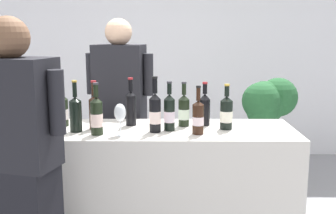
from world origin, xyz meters
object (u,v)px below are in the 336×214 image
object	(u,v)px
wine_glass	(120,114)
person_guest	(18,183)
wine_bottle_2	(155,112)
wine_bottle_0	(184,110)
wine_bottle_3	(97,116)
wine_bottle_5	(169,112)
wine_bottle_10	(131,107)
person_server	(120,126)
wine_bottle_6	(76,113)
wine_bottle_7	(198,117)
wine_bottle_8	(63,110)
potted_shrub	(267,115)
wine_bottle_1	(94,110)
wine_bottle_4	(205,108)
wine_bottle_9	(226,113)

from	to	relation	value
wine_glass	person_guest	xyz separation A→B (m)	(-0.49, -0.47, -0.28)
wine_bottle_2	wine_glass	xyz separation A→B (m)	(-0.22, -0.09, 0.01)
wine_bottle_0	wine_glass	world-z (taller)	wine_bottle_0
wine_bottle_3	wine_bottle_5	size ratio (longest dim) A/B	1.02
wine_bottle_10	person_server	bearing A→B (deg)	105.63
wine_bottle_6	person_server	world-z (taller)	person_server
wine_bottle_7	wine_bottle_10	bearing A→B (deg)	151.84
wine_bottle_6	person_server	bearing A→B (deg)	73.26
wine_glass	wine_bottle_7	bearing A→B (deg)	4.24
wine_bottle_0	person_guest	distance (m)	1.18
wine_bottle_8	wine_bottle_3	bearing A→B (deg)	-40.80
wine_bottle_3	wine_bottle_7	size ratio (longest dim) A/B	1.07
wine_bottle_5	wine_bottle_8	distance (m)	0.75
wine_bottle_2	wine_bottle_6	distance (m)	0.52
wine_bottle_7	wine_bottle_0	bearing A→B (deg)	110.77
wine_glass	potted_shrub	xyz separation A→B (m)	(1.27, 1.43, -0.31)
wine_bottle_1	person_server	world-z (taller)	person_server
wine_bottle_4	wine_bottle_3	bearing A→B (deg)	-159.17
wine_bottle_8	wine_bottle_10	size ratio (longest dim) A/B	0.97
wine_glass	person_guest	distance (m)	0.73
wine_bottle_6	wine_bottle_4	bearing A→B (deg)	12.70
wine_bottle_2	wine_bottle_10	distance (m)	0.26
wine_glass	wine_bottle_0	bearing A→B (deg)	32.19
wine_bottle_8	wine_bottle_9	xyz separation A→B (m)	(1.12, -0.08, -0.00)
wine_bottle_4	wine_bottle_5	world-z (taller)	wine_bottle_5
wine_bottle_1	wine_bottle_6	bearing A→B (deg)	-143.97
wine_bottle_4	wine_bottle_10	xyz separation A→B (m)	(-0.51, -0.00, 0.01)
wine_bottle_7	wine_bottle_5	bearing A→B (deg)	153.19
wine_bottle_7	wine_bottle_2	bearing A→B (deg)	169.57
wine_bottle_1	wine_bottle_5	bearing A→B (deg)	-4.49
wine_bottle_5	person_server	world-z (taller)	person_server
wine_bottle_6	wine_bottle_8	bearing A→B (deg)	127.67
wine_bottle_10	potted_shrub	xyz separation A→B (m)	(1.23, 1.15, -0.30)
wine_bottle_0	wine_bottle_5	distance (m)	0.16
wine_bottle_4	wine_bottle_6	world-z (taller)	wine_bottle_6
wine_bottle_10	person_guest	world-z (taller)	person_guest
person_guest	potted_shrub	xyz separation A→B (m)	(1.76, 1.90, -0.03)
wine_bottle_9	wine_glass	size ratio (longest dim) A/B	1.50
wine_bottle_0	potted_shrub	bearing A→B (deg)	53.78
wine_bottle_0	wine_bottle_6	distance (m)	0.73
wine_bottle_5	wine_bottle_3	bearing A→B (deg)	-166.00
wine_bottle_8	wine_glass	distance (m)	0.50
wine_bottle_1	wine_bottle_2	bearing A→B (deg)	-11.23
wine_bottle_0	potted_shrub	distance (m)	1.48
wine_bottle_2	person_server	size ratio (longest dim) A/B	0.21
wine_glass	person_server	world-z (taller)	person_server
wine_bottle_4	wine_bottle_5	bearing A→B (deg)	-147.92
wine_bottle_10	person_guest	size ratio (longest dim) A/B	0.20
wine_bottle_7	wine_glass	world-z (taller)	wine_bottle_7
person_guest	wine_glass	bearing A→B (deg)	43.88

